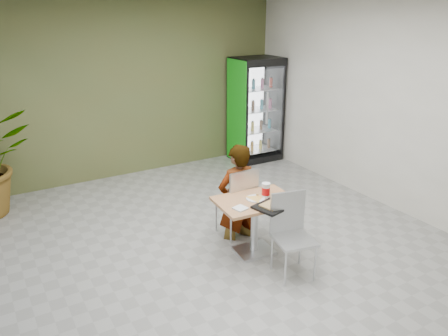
# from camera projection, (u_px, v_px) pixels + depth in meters

# --- Properties ---
(ground) EXTENTS (7.00, 7.00, 0.00)m
(ground) POSITION_uv_depth(u_px,v_px,m) (228.00, 256.00, 5.62)
(ground) COLOR gray
(ground) RESTS_ON ground
(room_envelope) EXTENTS (6.00, 7.00, 3.20)m
(room_envelope) POSITION_uv_depth(u_px,v_px,m) (228.00, 136.00, 5.07)
(room_envelope) COLOR silver
(room_envelope) RESTS_ON ground
(dining_table) EXTENTS (1.02, 0.76, 0.75)m
(dining_table) POSITION_uv_depth(u_px,v_px,m) (255.00, 215.00, 5.52)
(dining_table) COLOR #B6784E
(dining_table) RESTS_ON ground
(chair_far) EXTENTS (0.46, 0.46, 1.01)m
(chair_far) POSITION_uv_depth(u_px,v_px,m) (239.00, 198.00, 5.89)
(chair_far) COLOR #BBBDC0
(chair_far) RESTS_ON ground
(chair_near) EXTENTS (0.53, 0.53, 0.99)m
(chair_near) POSITION_uv_depth(u_px,v_px,m) (291.00, 227.00, 5.12)
(chair_near) COLOR #BBBDC0
(chair_near) RESTS_ON ground
(seated_woman) EXTENTS (0.61, 0.41, 1.63)m
(seated_woman) POSITION_uv_depth(u_px,v_px,m) (237.00, 201.00, 5.96)
(seated_woman) COLOR black
(seated_woman) RESTS_ON ground
(pizza_plate) EXTENTS (0.33, 0.32, 0.03)m
(pizza_plate) POSITION_uv_depth(u_px,v_px,m) (255.00, 198.00, 5.46)
(pizza_plate) COLOR silver
(pizza_plate) RESTS_ON dining_table
(soda_cup) EXTENTS (0.11, 0.11, 0.19)m
(soda_cup) POSITION_uv_depth(u_px,v_px,m) (266.00, 190.00, 5.49)
(soda_cup) COLOR silver
(soda_cup) RESTS_ON dining_table
(napkin_stack) EXTENTS (0.17, 0.17, 0.02)m
(napkin_stack) POSITION_uv_depth(u_px,v_px,m) (240.00, 208.00, 5.19)
(napkin_stack) COLOR silver
(napkin_stack) RESTS_ON dining_table
(cafeteria_tray) EXTENTS (0.54, 0.45, 0.03)m
(cafeteria_tray) POSITION_uv_depth(u_px,v_px,m) (274.00, 206.00, 5.25)
(cafeteria_tray) COLOR black
(cafeteria_tray) RESTS_ON dining_table
(beverage_fridge) EXTENTS (0.96, 0.75, 2.08)m
(beverage_fridge) POSITION_uv_depth(u_px,v_px,m) (256.00, 110.00, 8.88)
(beverage_fridge) COLOR black
(beverage_fridge) RESTS_ON ground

